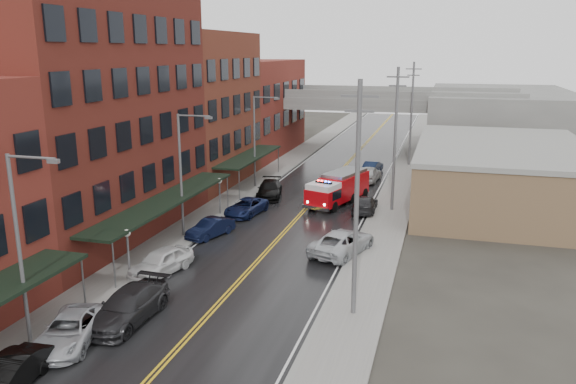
# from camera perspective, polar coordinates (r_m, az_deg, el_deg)

# --- Properties ---
(road) EXTENTS (11.00, 160.00, 0.02)m
(road) POSITION_cam_1_polar(r_m,az_deg,el_deg) (44.94, 0.68, -2.96)
(road) COLOR black
(road) RESTS_ON ground
(sidewalk_left) EXTENTS (3.00, 160.00, 0.15)m
(sidewalk_left) POSITION_cam_1_polar(r_m,az_deg,el_deg) (47.27, -7.90, -2.15)
(sidewalk_left) COLOR slate
(sidewalk_left) RESTS_ON ground
(sidewalk_right) EXTENTS (3.00, 160.00, 0.15)m
(sidewalk_right) POSITION_cam_1_polar(r_m,az_deg,el_deg) (43.68, 9.98, -3.61)
(sidewalk_right) COLOR slate
(sidewalk_right) RESTS_ON ground
(curb_left) EXTENTS (0.30, 160.00, 0.15)m
(curb_left) POSITION_cam_1_polar(r_m,az_deg,el_deg) (46.65, -6.04, -2.31)
(curb_left) COLOR gray
(curb_left) RESTS_ON ground
(curb_right) EXTENTS (0.30, 160.00, 0.15)m
(curb_right) POSITION_cam_1_polar(r_m,az_deg,el_deg) (43.86, 7.83, -3.45)
(curb_right) COLOR gray
(curb_right) RESTS_ON ground
(brick_building_b) EXTENTS (9.00, 20.00, 18.00)m
(brick_building_b) POSITION_cam_1_polar(r_m,az_deg,el_deg) (42.48, -19.67, 7.61)
(brick_building_b) COLOR #5C1E18
(brick_building_b) RESTS_ON ground
(brick_building_c) EXTENTS (9.00, 15.00, 15.00)m
(brick_building_c) POSITION_cam_1_polar(r_m,az_deg,el_deg) (57.72, -9.48, 8.28)
(brick_building_c) COLOR maroon
(brick_building_c) RESTS_ON ground
(brick_building_far) EXTENTS (9.00, 20.00, 12.00)m
(brick_building_far) POSITION_cam_1_polar(r_m,az_deg,el_deg) (74.00, -3.63, 8.55)
(brick_building_far) COLOR maroon
(brick_building_far) RESTS_ON ground
(tan_building) EXTENTS (14.00, 22.00, 5.00)m
(tan_building) POSITION_cam_1_polar(r_m,az_deg,el_deg) (52.78, 20.70, 1.50)
(tan_building) COLOR brown
(tan_building) RESTS_ON ground
(right_far_block) EXTENTS (18.00, 30.00, 8.00)m
(right_far_block) POSITION_cam_1_polar(r_m,az_deg,el_deg) (82.25, 20.62, 6.85)
(right_far_block) COLOR slate
(right_far_block) RESTS_ON ground
(awning_1) EXTENTS (2.60, 18.00, 3.09)m
(awning_1) POSITION_cam_1_polar(r_m,az_deg,el_deg) (40.52, -12.24, -0.83)
(awning_1) COLOR black
(awning_1) RESTS_ON ground
(awning_2) EXTENTS (2.60, 13.00, 3.09)m
(awning_2) POSITION_cam_1_polar(r_m,az_deg,el_deg) (56.16, -3.90, 3.63)
(awning_2) COLOR black
(awning_2) RESTS_ON ground
(globe_lamp_1) EXTENTS (0.44, 0.44, 3.12)m
(globe_lamp_1) POSITION_cam_1_polar(r_m,az_deg,el_deg) (34.40, -16.00, -4.96)
(globe_lamp_1) COLOR #59595B
(globe_lamp_1) RESTS_ON ground
(globe_lamp_2) EXTENTS (0.44, 0.44, 3.12)m
(globe_lamp_2) POSITION_cam_1_polar(r_m,az_deg,el_deg) (46.35, -6.98, 0.42)
(globe_lamp_2) COLOR #59595B
(globe_lamp_2) RESTS_ON ground
(street_lamp_0) EXTENTS (2.64, 0.22, 9.00)m
(street_lamp_0) POSITION_cam_1_polar(r_m,az_deg,el_deg) (27.55, -25.37, -4.32)
(street_lamp_0) COLOR #59595B
(street_lamp_0) RESTS_ON ground
(street_lamp_1) EXTENTS (2.64, 0.22, 9.00)m
(street_lamp_1) POSITION_cam_1_polar(r_m,az_deg,el_deg) (40.46, -10.56, 2.43)
(street_lamp_1) COLOR #59595B
(street_lamp_1) RESTS_ON ground
(street_lamp_2) EXTENTS (2.64, 0.22, 9.00)m
(street_lamp_2) POSITION_cam_1_polar(r_m,az_deg,el_deg) (55.02, -3.19, 5.74)
(street_lamp_2) COLOR #59595B
(street_lamp_2) RESTS_ON ground
(utility_pole_0) EXTENTS (1.80, 0.24, 12.00)m
(utility_pole_0) POSITION_cam_1_polar(r_m,az_deg,el_deg) (27.64, 6.99, -0.53)
(utility_pole_0) COLOR #59595B
(utility_pole_0) RESTS_ON ground
(utility_pole_1) EXTENTS (1.80, 0.24, 12.00)m
(utility_pole_1) POSITION_cam_1_polar(r_m,az_deg,el_deg) (47.14, 10.83, 5.45)
(utility_pole_1) COLOR #59595B
(utility_pole_1) RESTS_ON ground
(utility_pole_2) EXTENTS (1.80, 0.24, 12.00)m
(utility_pole_2) POSITION_cam_1_polar(r_m,az_deg,el_deg) (66.93, 12.43, 7.92)
(utility_pole_2) COLOR #59595B
(utility_pole_2) RESTS_ON ground
(overpass) EXTENTS (40.00, 10.00, 7.50)m
(overpass) POSITION_cam_1_polar(r_m,az_deg,el_deg) (74.65, 7.20, 8.51)
(overpass) COLOR slate
(overpass) RESTS_ON ground
(fire_truck) EXTENTS (4.77, 7.95, 2.77)m
(fire_truck) POSITION_cam_1_polar(r_m,az_deg,el_deg) (49.74, 5.09, 0.46)
(fire_truck) COLOR #B9080F
(fire_truck) RESTS_ON ground
(parked_car_left_1) EXTENTS (1.78, 4.24, 1.36)m
(parked_car_left_1) POSITION_cam_1_polar(r_m,az_deg,el_deg) (26.12, -26.48, -16.29)
(parked_car_left_1) COLOR black
(parked_car_left_1) RESTS_ON ground
(parked_car_left_2) EXTENTS (3.52, 5.36, 1.37)m
(parked_car_left_2) POSITION_cam_1_polar(r_m,az_deg,el_deg) (28.64, -21.30, -12.95)
(parked_car_left_2) COLOR #A9ACB1
(parked_car_left_2) RESTS_ON ground
(parked_car_left_3) EXTENTS (2.41, 5.61, 1.61)m
(parked_car_left_3) POSITION_cam_1_polar(r_m,az_deg,el_deg) (29.87, -15.90, -11.08)
(parked_car_left_3) COLOR black
(parked_car_left_3) RESTS_ON ground
(parked_car_left_4) EXTENTS (2.88, 4.91, 1.57)m
(parked_car_left_4) POSITION_cam_1_polar(r_m,az_deg,el_deg) (35.29, -12.77, -6.91)
(parked_car_left_4) COLOR silver
(parked_car_left_4) RESTS_ON ground
(parked_car_left_5) EXTENTS (2.65, 4.28, 1.33)m
(parked_car_left_5) POSITION_cam_1_polar(r_m,az_deg,el_deg) (41.45, -7.87, -3.65)
(parked_car_left_5) COLOR black
(parked_car_left_5) RESTS_ON ground
(parked_car_left_6) EXTENTS (2.84, 5.01, 1.32)m
(parked_car_left_6) POSITION_cam_1_polar(r_m,az_deg,el_deg) (46.61, -4.28, -1.54)
(parked_car_left_6) COLOR #111A41
(parked_car_left_6) RESTS_ON ground
(parked_car_left_7) EXTENTS (3.17, 5.52, 1.51)m
(parked_car_left_7) POSITION_cam_1_polar(r_m,az_deg,el_deg) (52.00, -1.90, 0.27)
(parked_car_left_7) COLOR black
(parked_car_left_7) RESTS_ON ground
(parked_car_right_0) EXTENTS (4.24, 6.28, 1.60)m
(parked_car_right_0) POSITION_cam_1_polar(r_m,az_deg,el_deg) (37.91, 5.55, -5.09)
(parked_car_right_0) COLOR #B4B8BD
(parked_car_right_0) RESTS_ON ground
(parked_car_right_1) EXTENTS (2.04, 4.74, 1.36)m
(parked_car_right_1) POSITION_cam_1_polar(r_m,az_deg,el_deg) (47.76, 7.81, -1.22)
(parked_car_right_1) COLOR black
(parked_car_right_1) RESTS_ON ground
(parked_car_right_2) EXTENTS (2.27, 4.93, 1.64)m
(parked_car_right_2) POSITION_cam_1_polar(r_m,az_deg,el_deg) (58.85, 8.24, 1.85)
(parked_car_right_2) COLOR #B5B5B5
(parked_car_right_2) RESTS_ON ground
(parked_car_right_3) EXTENTS (1.97, 4.30, 1.37)m
(parked_car_right_3) POSITION_cam_1_polar(r_m,az_deg,el_deg) (63.02, 8.59, 2.53)
(parked_car_right_3) COLOR black
(parked_car_right_3) RESTS_ON ground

